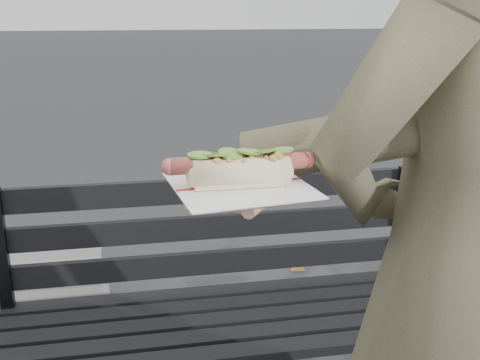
% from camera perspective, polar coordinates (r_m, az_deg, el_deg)
% --- Properties ---
extents(park_bench, '(1.50, 0.44, 0.88)m').
position_cam_1_polar(park_bench, '(1.83, -2.69, -11.56)').
color(park_bench, black).
rests_on(park_bench, ground).
extents(person, '(0.77, 0.61, 1.83)m').
position_cam_1_polar(person, '(1.12, 21.40, -9.94)').
color(person, '#4A4831').
rests_on(person, ground).
extents(held_hotdog, '(0.64, 0.30, 0.20)m').
position_cam_1_polar(held_hotdog, '(0.91, 11.96, 3.67)').
color(held_hotdog, '#4A4831').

